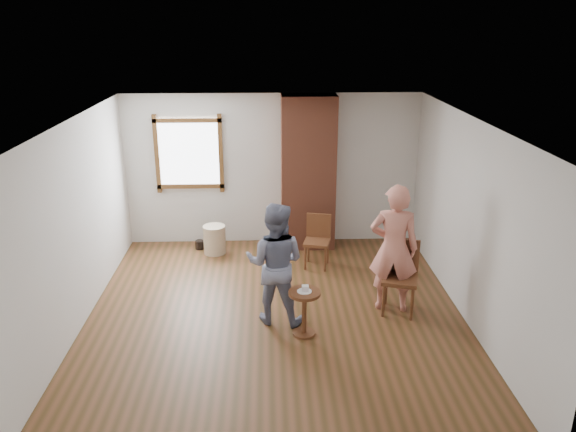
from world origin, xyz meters
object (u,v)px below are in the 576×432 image
at_px(stoneware_crock, 215,239).
at_px(side_table, 304,306).
at_px(dining_chair_left, 318,238).
at_px(man, 275,263).
at_px(person_pink, 394,248).
at_px(dining_chair_right, 400,272).

distance_m(stoneware_crock, side_table, 2.97).
relative_size(dining_chair_left, side_table, 1.39).
xyz_separation_m(man, person_pink, (1.58, 0.25, 0.08)).
distance_m(dining_chair_left, side_table, 2.13).
bearing_deg(person_pink, dining_chair_right, 176.30).
bearing_deg(side_table, man, 132.23).
height_order(side_table, person_pink, person_pink).
bearing_deg(side_table, person_pink, 27.48).
relative_size(stoneware_crock, dining_chair_left, 0.58).
bearing_deg(stoneware_crock, person_pink, -38.07).
xyz_separation_m(dining_chair_left, dining_chair_right, (0.98, -1.49, 0.08)).
bearing_deg(side_table, dining_chair_left, 80.57).
bearing_deg(dining_chair_left, man, -98.78).
distance_m(dining_chair_left, man, 1.88).
xyz_separation_m(stoneware_crock, dining_chair_right, (2.67, -2.04, 0.31)).
xyz_separation_m(side_table, person_pink, (1.22, 0.64, 0.48)).
bearing_deg(person_pink, stoneware_crock, -25.90).
bearing_deg(man, dining_chair_left, -97.91).
height_order(dining_chair_right, man, man).
distance_m(man, person_pink, 1.60).
height_order(stoneware_crock, dining_chair_left, dining_chair_left).
xyz_separation_m(stoneware_crock, man, (0.99, -2.26, 0.57)).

